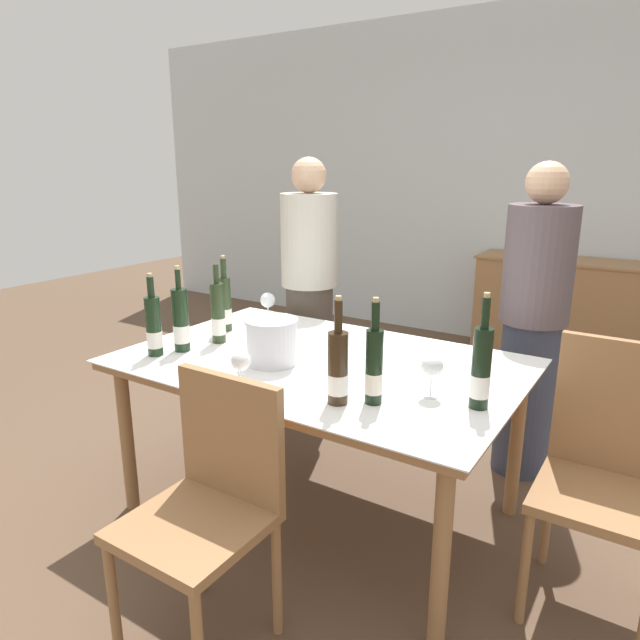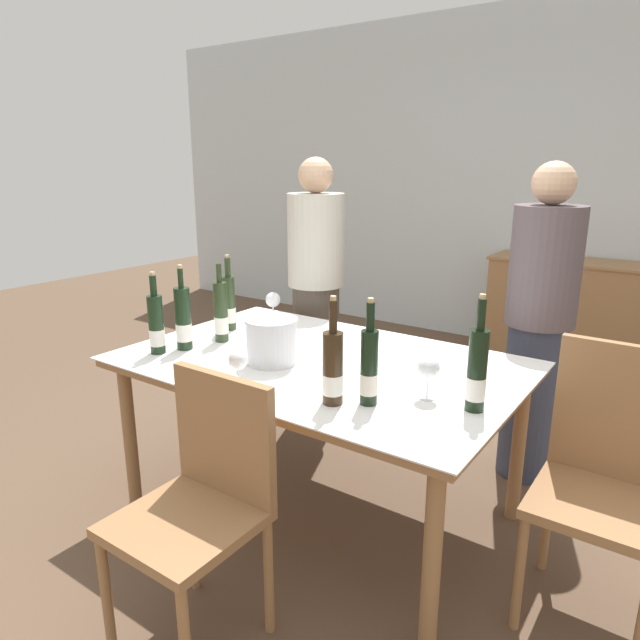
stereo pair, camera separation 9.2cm
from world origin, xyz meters
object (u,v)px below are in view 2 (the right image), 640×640
(wine_bottle_6, at_px, (477,371))
(wine_glass_0, at_px, (238,361))
(wine_bottle_0, at_px, (221,314))
(wine_bottle_5, at_px, (369,368))
(wine_glass_1, at_px, (428,369))
(chair_right_end, at_px, (607,468))
(chair_near_front, at_px, (203,493))
(person_host, at_px, (316,296))
(ice_bucket, at_px, (272,340))
(wine_bottle_4, at_px, (156,325))
(sideboard_cabinet, at_px, (579,314))
(wine_bottle_3, at_px, (333,369))
(person_guest_left, at_px, (538,328))
(wine_glass_2, at_px, (273,300))
(dining_table, at_px, (320,374))
(wine_bottle_2, at_px, (229,304))
(wine_bottle_1, at_px, (183,320))

(wine_bottle_6, xyz_separation_m, wine_glass_0, (-0.83, -0.29, -0.05))
(wine_bottle_0, bearing_deg, wine_bottle_5, -13.85)
(wine_glass_1, distance_m, chair_right_end, 0.69)
(wine_glass_1, height_order, chair_near_front, chair_near_front)
(wine_bottle_5, height_order, wine_bottle_6, wine_bottle_6)
(person_host, bearing_deg, ice_bucket, -65.16)
(wine_bottle_4, bearing_deg, ice_bucket, 21.01)
(sideboard_cabinet, xyz_separation_m, wine_bottle_0, (-1.07, -2.84, 0.46))
(wine_bottle_3, bearing_deg, chair_near_front, -116.33)
(ice_bucket, height_order, person_guest_left, person_guest_left)
(chair_near_front, bearing_deg, wine_glass_2, 119.86)
(dining_table, xyz_separation_m, wine_bottle_6, (0.73, -0.11, 0.21))
(dining_table, relative_size, wine_bottle_0, 4.53)
(dining_table, distance_m, wine_bottle_4, 0.76)
(wine_bottle_6, bearing_deg, wine_bottle_2, 170.30)
(chair_near_front, distance_m, person_guest_left, 1.80)
(sideboard_cabinet, bearing_deg, person_guest_left, -85.46)
(sideboard_cabinet, height_order, wine_bottle_5, wine_bottle_5)
(wine_bottle_4, bearing_deg, chair_near_front, -31.41)
(chair_right_end, bearing_deg, wine_bottle_6, -153.39)
(wine_bottle_5, relative_size, chair_right_end, 0.40)
(wine_bottle_3, xyz_separation_m, wine_glass_2, (-0.92, 0.78, -0.03))
(wine_bottle_1, distance_m, person_host, 1.02)
(wine_bottle_3, relative_size, wine_glass_0, 2.83)
(ice_bucket, distance_m, chair_right_end, 1.34)
(ice_bucket, distance_m, wine_bottle_1, 0.46)
(wine_glass_2, xyz_separation_m, chair_near_front, (0.70, -1.22, -0.31))
(wine_bottle_2, distance_m, wine_glass_1, 1.22)
(sideboard_cabinet, bearing_deg, chair_near_front, -97.14)
(wine_bottle_1, relative_size, chair_right_end, 0.40)
(person_host, bearing_deg, wine_glass_0, -67.95)
(sideboard_cabinet, bearing_deg, wine_bottle_3, -94.22)
(dining_table, relative_size, wine_bottle_6, 4.11)
(wine_bottle_5, xyz_separation_m, wine_glass_2, (-1.02, 0.71, -0.04))
(wine_bottle_0, xyz_separation_m, wine_bottle_4, (-0.11, -0.29, -0.01))
(wine_bottle_0, xyz_separation_m, wine_bottle_6, (1.27, -0.07, 0.01))
(wine_bottle_2, xyz_separation_m, wine_bottle_3, (0.94, -0.47, -0.01))
(sideboard_cabinet, relative_size, wine_bottle_5, 3.62)
(chair_right_end, bearing_deg, wine_bottle_5, -153.41)
(wine_bottle_6, distance_m, wine_glass_1, 0.18)
(dining_table, distance_m, wine_glass_0, 0.45)
(wine_bottle_0, relative_size, chair_right_end, 0.38)
(wine_glass_1, xyz_separation_m, wine_glass_2, (-1.17, 0.55, -0.02))
(chair_right_end, distance_m, person_guest_left, 0.95)
(wine_bottle_0, relative_size, wine_bottle_1, 0.96)
(dining_table, distance_m, person_host, 0.99)
(wine_bottle_0, relative_size, wine_bottle_4, 1.01)
(sideboard_cabinet, distance_m, person_guest_left, 1.95)
(sideboard_cabinet, relative_size, person_guest_left, 0.89)
(wine_bottle_4, xyz_separation_m, person_host, (0.07, 1.13, -0.07))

